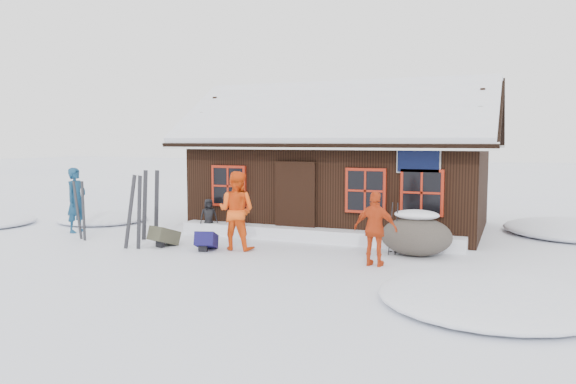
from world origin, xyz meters
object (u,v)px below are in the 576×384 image
Objects in this scene: skier_teal at (76,200)px; backpack_blue at (206,244)px; skier_crouched at (209,217)px; ski_pair_left at (135,213)px; skier_orange_right at (376,229)px; skier_orange_left at (236,211)px; ski_poles at (393,230)px; backpack_olive at (164,239)px; boulder at (416,235)px.

backpack_blue is (4.78, -0.93, -0.76)m from skier_teal.
skier_crouched is 2.59m from ski_pair_left.
skier_orange_right is 5.80m from ski_pair_left.
skier_crouched is (-1.70, 1.61, -0.44)m from skier_orange_left.
ski_poles is 1.96× the size of backpack_olive.
backpack_olive is (-5.49, -1.04, -0.41)m from ski_poles.
skier_crouched is (-5.20, 2.10, -0.28)m from skier_orange_right.
skier_crouched is at bearing -18.77° from skier_orange_right.
skier_orange_left is 1.06m from backpack_blue.
boulder is 4.91m from backpack_blue.
skier_crouched is 0.62× the size of boulder.
boulder reaches higher than backpack_blue.
skier_orange_right is 5.61m from skier_crouched.
backpack_olive is (-1.25, 0.08, 0.01)m from backpack_blue.
boulder is 6.66m from ski_pair_left.
skier_teal is 1.00× the size of ski_pair_left.
boulder is 2.51× the size of backpack_olive.
boulder is at bearing 16.87° from ski_poles.
backpack_blue is (-4.12, 0.12, -0.62)m from skier_orange_right.
ski_pair_left is 1.01m from backpack_olive.
backpack_blue is (1.67, 0.51, -0.71)m from ski_pair_left.
skier_teal is 0.98× the size of skier_orange_left.
backpack_olive is at bearing 1.11° from skier_orange_right.
backpack_olive is (-5.99, -1.19, -0.30)m from boulder.
skier_orange_left is (5.39, -0.56, 0.02)m from skier_teal.
ski_poles is (5.91, 1.63, -0.29)m from ski_pair_left.
skier_orange_left is 2.94× the size of backpack_olive.
backpack_blue is at bearing 29.79° from skier_orange_left.
backpack_blue is at bearing 1.54° from skier_orange_right.
ski_pair_left is at bearing -116.30° from skier_teal.
skier_orange_left is at bearing -168.42° from ski_poles.
skier_orange_right is at bearing -18.15° from backpack_blue.
skier_orange_right is at bearing -59.62° from skier_crouched.
skier_crouched is 1.67× the size of backpack_blue.
skier_crouched is at bearing 85.70° from ski_pair_left.
ski_pair_left is 6.14m from ski_poles.
skier_teal is 1.47× the size of ski_poles.
boulder is (5.82, -0.71, -0.03)m from skier_crouched.
ski_poles is at bearing -163.13° from boulder.
boulder is at bearing 27.20° from backpack_olive.
skier_orange_right is at bearing 13.86° from backpack_olive.
skier_orange_right is 2.60× the size of backpack_blue.
ski_poles is at bearing -46.83° from skier_crouched.
boulder is (0.62, 1.39, -0.31)m from skier_orange_right.
skier_teal reaches higher than boulder.
skier_orange_left is at bearing -167.78° from boulder.
skier_teal is at bearing 158.23° from skier_crouched.
skier_orange_right reaches higher than skier_crouched.
ski_poles reaches higher than backpack_olive.
backpack_olive is (-5.37, 0.20, -0.61)m from skier_orange_right.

